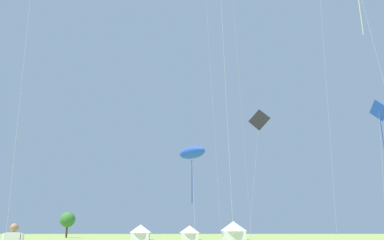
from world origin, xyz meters
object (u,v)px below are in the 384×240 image
(kite_black_diamond, at_px, (259,120))
(festival_tent_left, at_px, (141,231))
(festival_tent_right, at_px, (190,232))
(kite_blue_parafoil, at_px, (192,153))
(festival_tent_center, at_px, (234,229))
(tree_distant_left, at_px, (68,220))
(kite_blue_diamond, at_px, (379,114))

(kite_black_diamond, distance_m, festival_tent_left, 34.66)
(festival_tent_left, distance_m, festival_tent_right, 8.95)
(kite_black_diamond, relative_size, kite_blue_parafoil, 2.01)
(festival_tent_left, bearing_deg, kite_black_diamond, -58.03)
(kite_blue_parafoil, distance_m, festival_tent_right, 43.20)
(festival_tent_right, height_order, festival_tent_center, festival_tent_center)
(kite_blue_parafoil, relative_size, festival_tent_left, 2.02)
(kite_black_diamond, bearing_deg, tree_distant_left, 127.72)
(festival_tent_right, xyz_separation_m, tree_distant_left, (-27.56, 18.82, 2.60))
(festival_tent_center, relative_size, tree_distant_left, 0.87)
(festival_tent_left, height_order, festival_tent_right, festival_tent_left)
(festival_tent_left, bearing_deg, kite_blue_diamond, -58.65)
(tree_distant_left, bearing_deg, festival_tent_right, -34.33)
(kite_blue_parafoil, bearing_deg, kite_blue_diamond, 6.71)
(kite_blue_diamond, bearing_deg, festival_tent_center, 100.85)
(festival_tent_center, bearing_deg, tree_distant_left, 152.16)
(kite_blue_parafoil, height_order, tree_distant_left, kite_blue_parafoil)
(festival_tent_left, distance_m, festival_tent_center, 17.02)
(kite_black_diamond, xyz_separation_m, kite_blue_diamond, (7.90, -13.65, -3.23))
(kite_black_diamond, distance_m, tree_distant_left, 59.09)
(kite_black_diamond, distance_m, festival_tent_right, 31.31)
(kite_black_diamond, height_order, festival_tent_center, kite_black_diamond)
(festival_tent_center, bearing_deg, kite_blue_parafoil, -101.92)
(festival_tent_left, bearing_deg, tree_distant_left, 134.67)
(kite_blue_parafoil, height_order, festival_tent_center, kite_blue_parafoil)
(festival_tent_right, relative_size, tree_distant_left, 0.66)
(kite_black_diamond, height_order, tree_distant_left, kite_black_diamond)
(festival_tent_center, bearing_deg, kite_blue_diamond, -79.15)
(tree_distant_left, bearing_deg, festival_tent_center, -27.84)
(kite_blue_parafoil, xyz_separation_m, kite_blue_diamond, (16.84, 1.98, 4.08))
(festival_tent_right, relative_size, festival_tent_center, 0.76)
(kite_blue_parafoil, bearing_deg, festival_tent_right, 88.72)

